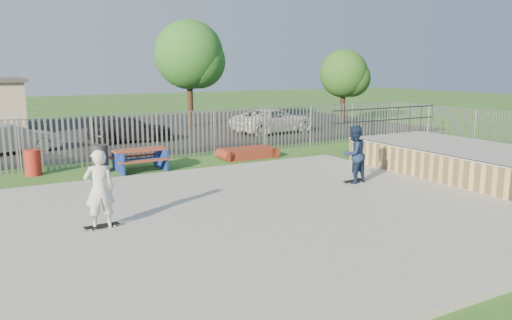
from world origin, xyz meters
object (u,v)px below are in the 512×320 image
trash_bin_red (33,163)px  car_white (274,121)px  funbox (248,153)px  tree_right (344,74)px  trash_bin_grey (100,159)px  tree_mid (189,55)px  car_dark (131,129)px  car_silver (12,139)px  picnic_table (140,160)px  skater_white (100,189)px  skater_navy (354,154)px

trash_bin_red → car_white: bearing=22.6°
funbox → trash_bin_red: (-8.42, 0.74, 0.25)m
tree_right → trash_bin_grey: bearing=-155.3°
tree_mid → car_dark: bearing=-136.8°
funbox → tree_mid: tree_mid is taller
trash_bin_red → tree_right: 22.09m
tree_mid → tree_right: (9.82, -3.51, -1.22)m
trash_bin_red → car_silver: (-0.32, 5.42, 0.21)m
trash_bin_red → tree_right: size_ratio=0.19×
tree_mid → trash_bin_red: bearing=-133.3°
picnic_table → car_dark: bearing=75.8°
skater_white → car_white: bearing=-127.9°
picnic_table → car_dark: (1.69, 7.33, 0.24)m
trash_bin_grey → skater_white: (-1.52, -7.19, 0.58)m
trash_bin_red → trash_bin_grey: (2.24, -0.60, 0.04)m
car_silver → car_white: car_white is taller
car_dark → skater_navy: bearing=-161.4°
skater_white → picnic_table: bearing=-107.4°
tree_right → skater_navy: (-11.53, -14.83, -2.30)m
car_dark → tree_mid: 8.32m
picnic_table → tree_right: 19.26m
skater_navy → skater_white: bearing=-5.3°
tree_mid → skater_navy: (-1.70, -18.34, -3.51)m
car_dark → car_white: car_white is taller
car_silver → tree_mid: tree_mid is taller
trash_bin_grey → car_dark: size_ratio=0.23×
car_white → skater_white: 18.63m
picnic_table → skater_navy: bearing=-49.6°
funbox → skater_white: size_ratio=1.16×
picnic_table → funbox: bearing=2.5°
car_silver → tree_right: 21.09m
funbox → car_white: size_ratio=0.43×
car_white → skater_navy: skater_navy is taller
trash_bin_red → tree_mid: size_ratio=0.14×
trash_bin_grey → skater_navy: (6.70, -6.44, 0.58)m
car_silver → funbox: bearing=-138.5°
tree_right → skater_white: 25.26m
funbox → trash_bin_red: trash_bin_red is taller
skater_white → car_silver: bearing=-79.6°
trash_bin_red → car_white: car_white is taller
trash_bin_grey → skater_white: bearing=-102.0°
picnic_table → trash_bin_red: (-3.61, 1.05, 0.05)m
car_white → trash_bin_red: bearing=105.3°
trash_bin_red → car_white: (13.61, 5.65, 0.27)m
car_dark → tree_right: (15.16, 1.51, 2.73)m
skater_navy → skater_white: 8.26m
picnic_table → car_dark: 7.53m
trash_bin_grey → tree_right: 20.27m
car_dark → tree_mid: tree_mid is taller
funbox → car_white: (5.18, 6.39, 0.52)m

